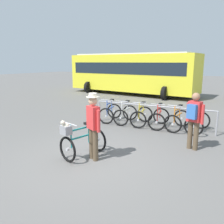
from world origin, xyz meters
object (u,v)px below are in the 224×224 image
racked_bike_yellow (142,116)px  racked_bike_orange (178,120)px  racked_bike_red (159,118)px  featured_bicycle (80,140)px  racked_bike_black (198,122)px  racked_bike_blue (110,113)px  bus_distant (131,71)px  pedestrian_with_backpack (194,118)px  racked_bike_white (125,114)px  person_with_featured_bike (93,124)px

racked_bike_yellow → racked_bike_orange: same height
racked_bike_red → racked_bike_orange: size_ratio=1.07×
racked_bike_yellow → racked_bike_red: 0.70m
featured_bicycle → racked_bike_black: bearing=61.6°
racked_bike_blue → racked_bike_black: size_ratio=1.06×
racked_bike_blue → bus_distant: (-3.10, 7.95, 1.37)m
racked_bike_black → featured_bicycle: 4.49m
featured_bicycle → bus_distant: bus_distant is taller
racked_bike_orange → featured_bicycle: bearing=-110.3°
racked_bike_yellow → bus_distant: (-4.49, 7.84, 1.37)m
featured_bicycle → pedestrian_with_backpack: bearing=42.1°
racked_bike_red → bus_distant: 9.45m
racked_bike_red → racked_bike_blue: bearing=-175.1°
racked_bike_white → pedestrian_with_backpack: bearing=-27.3°
racked_bike_white → featured_bicycle: featured_bicycle is taller
racked_bike_yellow → racked_bike_orange: 1.40m
pedestrian_with_backpack → bus_distant: (-6.82, 9.46, 0.80)m
racked_bike_blue → racked_bike_orange: bearing=4.9°
racked_bike_yellow → racked_bike_black: 2.10m
racked_bike_red → racked_bike_black: (1.39, 0.12, 0.00)m
racked_bike_white → pedestrian_with_backpack: (3.02, -1.56, 0.57)m
racked_bike_black → bus_distant: bus_distant is taller
racked_bike_red → pedestrian_with_backpack: 2.41m
bus_distant → racked_bike_orange: bearing=-52.7°
racked_bike_white → racked_bike_orange: same height
racked_bike_yellow → person_with_featured_bike: (0.34, -3.67, 0.58)m
racked_bike_yellow → featured_bicycle: (-0.04, -3.77, 0.12)m
racked_bike_blue → racked_bike_black: (3.49, 0.30, 0.00)m
racked_bike_black → racked_bike_blue: bearing=-175.1°
racked_bike_yellow → racked_bike_orange: size_ratio=1.06×
racked_bike_yellow → racked_bike_red: size_ratio=0.99×
racked_bike_white → bus_distant: bearing=115.7°
racked_bike_black → person_with_featured_bike: size_ratio=0.66×
racked_bike_blue → racked_bike_black: 3.50m
racked_bike_black → racked_bike_orange: bearing=-175.1°
racked_bike_blue → racked_bike_black: same height
featured_bicycle → racked_bike_red: bearing=79.0°
racked_bike_orange → pedestrian_with_backpack: size_ratio=0.68×
featured_bicycle → person_with_featured_bike: 0.61m
racked_bike_blue → racked_bike_yellow: 1.40m
racked_bike_orange → bus_distant: bearing=127.3°
pedestrian_with_backpack → featured_bicycle: bearing=-137.9°
racked_bike_white → pedestrian_with_backpack: 3.45m
racked_bike_blue → featured_bicycle: bearing=-69.7°
racked_bike_blue → racked_bike_red: same height
racked_bike_black → featured_bicycle: (-2.14, -3.94, 0.12)m
racked_bike_black → racked_bike_yellow: bearing=-175.1°
racked_bike_yellow → pedestrian_with_backpack: bearing=-34.9°
racked_bike_white → racked_bike_blue: bearing=-175.1°
bus_distant → racked_bike_yellow: bearing=-60.2°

